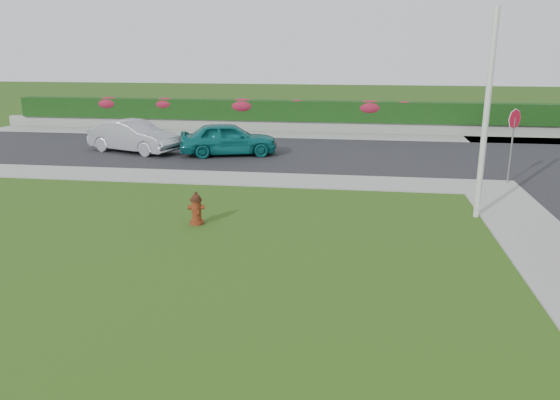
% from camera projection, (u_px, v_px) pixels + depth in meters
% --- Properties ---
extents(ground, '(120.00, 120.00, 0.00)m').
position_uv_depth(ground, '(220.00, 289.00, 10.64)').
color(ground, black).
rests_on(ground, ground).
extents(street_far, '(26.00, 8.00, 0.04)m').
position_uv_depth(street_far, '(189.00, 151.00, 24.66)').
color(street_far, black).
rests_on(street_far, ground).
extents(sidewalk_far, '(24.00, 2.00, 0.04)m').
position_uv_depth(sidewalk_far, '(122.00, 175.00, 20.04)').
color(sidewalk_far, gray).
rests_on(sidewalk_far, ground).
extents(curb_corner, '(2.00, 2.00, 0.04)m').
position_uv_depth(curb_corner, '(490.00, 187.00, 18.24)').
color(curb_corner, gray).
rests_on(curb_corner, ground).
extents(sidewalk_beyond, '(34.00, 2.00, 0.04)m').
position_uv_depth(sidewalk_beyond, '(291.00, 135.00, 28.87)').
color(sidewalk_beyond, gray).
rests_on(sidewalk_beyond, ground).
extents(retaining_wall, '(34.00, 0.40, 0.60)m').
position_uv_depth(retaining_wall, '(294.00, 126.00, 30.23)').
color(retaining_wall, gray).
rests_on(retaining_wall, ground).
extents(hedge, '(32.00, 0.90, 1.10)m').
position_uv_depth(hedge, '(294.00, 111.00, 30.09)').
color(hedge, black).
rests_on(hedge, retaining_wall).
extents(fire_hydrant, '(0.46, 0.43, 0.88)m').
position_uv_depth(fire_hydrant, '(196.00, 209.00, 14.41)').
color(fire_hydrant, '#55270D').
rests_on(fire_hydrant, ground).
extents(sedan_teal, '(4.42, 2.71, 1.41)m').
position_uv_depth(sedan_teal, '(229.00, 139.00, 23.43)').
color(sedan_teal, '#0D6665').
rests_on(sedan_teal, street_far).
extents(sedan_silver, '(4.47, 2.78, 1.39)m').
position_uv_depth(sedan_silver, '(133.00, 136.00, 24.09)').
color(sedan_silver, '#A8A9B0').
rests_on(sedan_silver, street_far).
extents(utility_pole, '(0.16, 0.16, 5.55)m').
position_uv_depth(utility_pole, '(486.00, 117.00, 14.41)').
color(utility_pole, silver).
rests_on(utility_pole, ground).
extents(stop_sign, '(0.52, 0.50, 2.57)m').
position_uv_depth(stop_sign, '(514.00, 128.00, 18.31)').
color(stop_sign, slate).
rests_on(stop_sign, ground).
extents(flower_clump_a, '(1.46, 0.94, 0.73)m').
position_uv_depth(flower_clump_a, '(109.00, 103.00, 31.41)').
color(flower_clump_a, maroon).
rests_on(flower_clump_a, hedge).
extents(flower_clump_b, '(1.37, 0.88, 0.68)m').
position_uv_depth(flower_clump_b, '(165.00, 104.00, 30.94)').
color(flower_clump_b, maroon).
rests_on(flower_clump_b, hedge).
extents(flower_clump_c, '(1.56, 1.00, 0.78)m').
position_uv_depth(flower_clump_c, '(243.00, 106.00, 30.33)').
color(flower_clump_c, maroon).
rests_on(flower_clump_c, hedge).
extents(flower_clump_d, '(1.05, 0.67, 0.52)m').
position_uv_depth(flower_clump_d, '(297.00, 105.00, 29.88)').
color(flower_clump_d, maroon).
rests_on(flower_clump_d, hedge).
extents(flower_clump_e, '(1.52, 0.98, 0.76)m').
position_uv_depth(flower_clump_e, '(370.00, 107.00, 29.36)').
color(flower_clump_e, maroon).
rests_on(flower_clump_e, hedge).
extents(flower_clump_f, '(1.02, 0.65, 0.51)m').
position_uv_depth(flower_clump_f, '(404.00, 106.00, 29.08)').
color(flower_clump_f, maroon).
rests_on(flower_clump_f, hedge).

